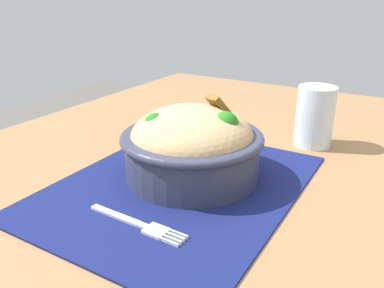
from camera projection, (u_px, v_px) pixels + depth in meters
name	position (u px, v px, depth m)	size (l,w,h in m)	color
table	(187.00, 239.00, 0.56)	(1.36, 0.90, 0.77)	olive
placemat	(179.00, 185.00, 0.55)	(0.39, 0.31, 0.00)	#11194C
bowl	(192.00, 144.00, 0.56)	(0.20, 0.20, 0.12)	#2D3347
fork	(140.00, 225.00, 0.45)	(0.02, 0.14, 0.00)	#B7B7B7
drinking_glass	(314.00, 120.00, 0.68)	(0.06, 0.06, 0.11)	silver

